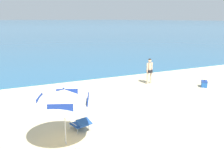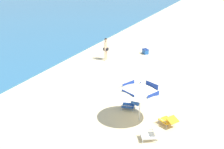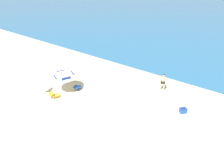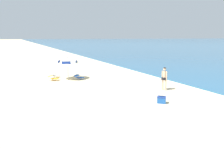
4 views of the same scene
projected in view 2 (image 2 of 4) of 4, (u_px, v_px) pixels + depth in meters
The scene contains 7 objects.
ground_plane at pixel (207, 102), 15.69m from camera, with size 800.00×800.00×0.00m, color beige.
beach_umbrella_striped_main at pixel (140, 88), 13.37m from camera, with size 3.06×3.06×2.06m.
lounge_chair_under_umbrella at pixel (151, 134), 12.44m from camera, with size 0.91×1.02×0.51m.
lounge_chair_beside_umbrella at pixel (131, 104), 14.89m from camera, with size 0.72×0.96×0.50m.
lounge_chair_facing_sea at pixel (169, 120), 13.49m from camera, with size 0.89×1.01×0.51m.
person_standing_near_shore at pixel (106, 47), 21.70m from camera, with size 0.49×0.41×1.66m.
cooler_box at pixel (145, 51), 23.28m from camera, with size 0.59×0.60×0.43m.
Camera 2 is at (-14.76, -1.66, 7.31)m, focal length 47.23 mm.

